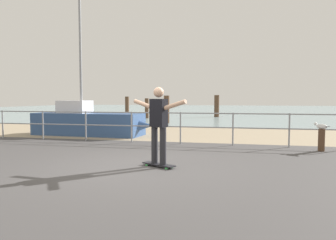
# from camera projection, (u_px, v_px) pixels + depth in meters

# --- Properties ---
(ground_plane) EXTENTS (24.00, 10.00, 0.04)m
(ground_plane) POSITION_uv_depth(u_px,v_px,m) (121.00, 178.00, 6.07)
(ground_plane) COLOR #474444
(ground_plane) RESTS_ON ground
(beach_strip) EXTENTS (24.00, 6.00, 0.04)m
(beach_strip) POSITION_uv_depth(u_px,v_px,m) (188.00, 133.00, 13.86)
(beach_strip) COLOR tan
(beach_strip) RESTS_ON ground
(sea_surface) EXTENTS (72.00, 50.00, 0.04)m
(sea_surface) POSITION_uv_depth(u_px,v_px,m) (223.00, 110.00, 41.12)
(sea_surface) COLOR #849EA3
(sea_surface) RESTS_ON ground
(railing_fence) EXTENTS (13.33, 0.05, 1.05)m
(railing_fence) POSITION_uv_depth(u_px,v_px,m) (132.00, 122.00, 10.80)
(railing_fence) COLOR gray
(railing_fence) RESTS_ON ground
(sailboat) EXTENTS (5.00, 1.62, 5.81)m
(sailboat) POSITION_uv_depth(u_px,v_px,m) (92.00, 122.00, 13.00)
(sailboat) COLOR #335184
(sailboat) RESTS_ON ground
(skateboard) EXTENTS (0.80, 0.54, 0.08)m
(skateboard) POSITION_uv_depth(u_px,v_px,m) (159.00, 165.00, 6.99)
(skateboard) COLOR black
(skateboard) RESTS_ON ground
(skateboarder) EXTENTS (1.33, 0.73, 1.65)m
(skateboarder) POSITION_uv_depth(u_px,v_px,m) (159.00, 121.00, 6.93)
(skateboarder) COLOR #26262B
(skateboarder) RESTS_ON skateboard
(bollard_short) EXTENTS (0.18, 0.18, 0.64)m
(bollard_short) POSITION_uv_depth(u_px,v_px,m) (321.00, 140.00, 9.04)
(bollard_short) COLOR #513826
(bollard_short) RESTS_ON ground
(seagull) EXTENTS (0.38, 0.38, 0.18)m
(seagull) POSITION_uv_depth(u_px,v_px,m) (321.00, 126.00, 9.03)
(seagull) COLOR white
(seagull) RESTS_ON bollard_short
(groyne_post_0) EXTENTS (0.32, 0.32, 1.63)m
(groyne_post_0) POSITION_uv_depth(u_px,v_px,m) (127.00, 106.00, 26.82)
(groyne_post_0) COLOR #513826
(groyne_post_0) RESTS_ON ground
(groyne_post_1) EXTENTS (0.28, 0.28, 1.48)m
(groyne_post_1) POSITION_uv_depth(u_px,v_px,m) (147.00, 108.00, 23.81)
(groyne_post_1) COLOR #513826
(groyne_post_1) RESTS_ON ground
(groyne_post_2) EXTENTS (0.33, 0.33, 1.65)m
(groyne_post_2) POSITION_uv_depth(u_px,v_px,m) (167.00, 109.00, 19.22)
(groyne_post_2) COLOR #513826
(groyne_post_2) RESTS_ON ground
(groyne_post_3) EXTENTS (0.38, 0.38, 1.73)m
(groyne_post_3) POSITION_uv_depth(u_px,v_px,m) (217.00, 106.00, 25.42)
(groyne_post_3) COLOR #513826
(groyne_post_3) RESTS_ON ground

